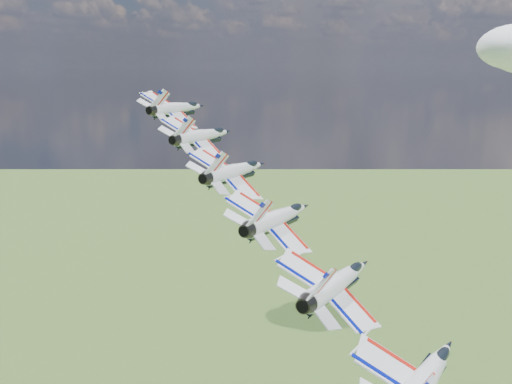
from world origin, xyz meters
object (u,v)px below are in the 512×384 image
at_px(jet_1, 204,135).
at_px(jet_2, 236,170).
at_px(jet_0, 178,108).
at_px(jet_5, 427,377).
at_px(jet_3, 279,217).
at_px(jet_4, 339,281).

xyz_separation_m(jet_1, jet_2, (8.08, -8.16, -2.78)).
xyz_separation_m(jet_0, jet_2, (16.17, -16.32, -5.56)).
relative_size(jet_0, jet_5, 1.00).
bearing_deg(jet_3, jet_4, -36.71).
bearing_deg(jet_4, jet_5, -36.71).
distance_m(jet_0, jet_4, 47.26).
bearing_deg(jet_4, jet_1, 143.29).
relative_size(jet_1, jet_4, 1.00).
height_order(jet_0, jet_1, jet_0).
relative_size(jet_1, jet_5, 1.00).
distance_m(jet_1, jet_3, 23.63).
height_order(jet_1, jet_3, jet_1).
bearing_deg(jet_2, jet_1, 143.29).
bearing_deg(jet_2, jet_5, -36.71).
bearing_deg(jet_2, jet_0, 143.29).
bearing_deg(jet_3, jet_5, -36.71).
xyz_separation_m(jet_2, jet_3, (8.08, -8.16, -2.78)).
height_order(jet_1, jet_2, jet_1).
distance_m(jet_0, jet_1, 11.82).
distance_m(jet_2, jet_5, 35.45).
bearing_deg(jet_5, jet_0, 143.29).
distance_m(jet_1, jet_4, 35.45).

